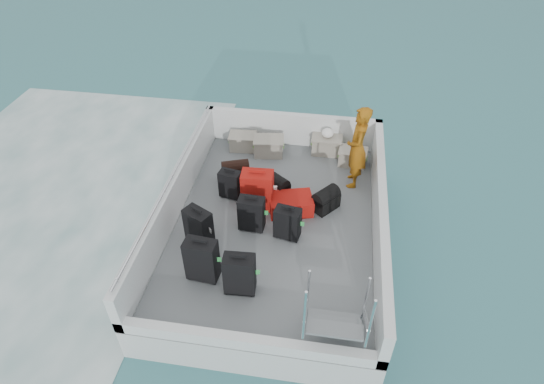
{
  "coord_description": "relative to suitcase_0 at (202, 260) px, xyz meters",
  "views": [
    {
      "loc": [
        0.83,
        -5.63,
        5.98
      ],
      "look_at": [
        -0.09,
        0.3,
        1.0
      ],
      "focal_mm": 30.0,
      "sensor_mm": 36.0,
      "label": 1
    }
  ],
  "objects": [
    {
      "name": "deck_fittings",
      "position": [
        1.21,
        1.06,
        0.01
      ],
      "size": [
        3.6,
        5.0,
        0.9
      ],
      "color": "silver",
      "rests_on": "deck"
    },
    {
      "name": "suitcase_3",
      "position": [
        0.6,
        -0.16,
        -0.02
      ],
      "size": [
        0.46,
        0.28,
        0.68
      ],
      "primitive_type": "cube",
      "rotation": [
        0.0,
        0.0,
        0.06
      ],
      "color": "black",
      "rests_on": "deck"
    },
    {
      "name": "suitcase_2",
      "position": [
        -0.02,
        1.9,
        -0.09
      ],
      "size": [
        0.41,
        0.3,
        0.55
      ],
      "primitive_type": "cube",
      "rotation": [
        0.0,
        0.0,
        -0.21
      ],
      "color": "black",
      "rests_on": "deck"
    },
    {
      "name": "ferry_hull",
      "position": [
        0.87,
        1.38,
        -0.68
      ],
      "size": [
        3.6,
        5.0,
        0.6
      ],
      "primitive_type": "cube",
      "color": "silver",
      "rests_on": "ground"
    },
    {
      "name": "crate_0",
      "position": [
        -0.11,
        3.45,
        -0.21
      ],
      "size": [
        0.53,
        0.39,
        0.31
      ],
      "primitive_type": "cube",
      "rotation": [
        0.0,
        0.0,
        0.07
      ],
      "color": "#9D9689",
      "rests_on": "deck"
    },
    {
      "name": "suitcase_4",
      "position": [
        0.52,
        1.15,
        -0.05
      ],
      "size": [
        0.43,
        0.27,
        0.62
      ],
      "primitive_type": "cube",
      "rotation": [
        0.0,
        0.0,
        -0.05
      ],
      "color": "black",
      "rests_on": "deck"
    },
    {
      "name": "passenger",
      "position": [
        2.17,
        2.64,
        0.43
      ],
      "size": [
        0.38,
        0.59,
        1.59
      ],
      "primitive_type": "imported",
      "rotation": [
        0.0,
        0.0,
        -1.57
      ],
      "color": "orange",
      "rests_on": "deck"
    },
    {
      "name": "yellow_bag",
      "position": [
        2.14,
        3.35,
        -0.25
      ],
      "size": [
        0.28,
        0.26,
        0.22
      ],
      "primitive_type": "ellipsoid",
      "color": "yellow",
      "rests_on": "deck"
    },
    {
      "name": "suitcase_5",
      "position": [
        0.52,
        1.69,
        0.01
      ],
      "size": [
        0.56,
        0.35,
        0.74
      ],
      "primitive_type": "cube",
      "rotation": [
        0.0,
        0.0,
        0.05
      ],
      "color": "#A10C0D",
      "rests_on": "deck"
    },
    {
      "name": "crate_2",
      "position": [
        1.61,
        3.58,
        -0.19
      ],
      "size": [
        0.58,
        0.4,
        0.35
      ],
      "primitive_type": "cube",
      "rotation": [
        0.0,
        0.0,
        0.0
      ],
      "color": "#9D9689",
      "rests_on": "deck"
    },
    {
      "name": "suitcase_8",
      "position": [
        1.11,
        1.68,
        -0.22
      ],
      "size": [
        0.84,
        0.67,
        0.29
      ],
      "primitive_type": "cube",
      "rotation": [
        0.0,
        0.0,
        1.84
      ],
      "color": "#A10C0D",
      "rests_on": "deck"
    },
    {
      "name": "suitcase_1",
      "position": [
        -0.25,
        0.7,
        -0.03
      ],
      "size": [
        0.51,
        0.43,
        0.66
      ],
      "primitive_type": "cube",
      "rotation": [
        0.0,
        0.0,
        -0.49
      ],
      "color": "black",
      "rests_on": "deck"
    },
    {
      "name": "crate_3",
      "position": [
        2.14,
        3.24,
        -0.21
      ],
      "size": [
        0.54,
        0.4,
        0.31
      ],
      "primitive_type": "cube",
      "rotation": [
        0.0,
        0.0,
        -0.1
      ],
      "color": "#9D9689",
      "rests_on": "deck"
    },
    {
      "name": "duffel_1",
      "position": [
        0.77,
        2.1,
        -0.2
      ],
      "size": [
        0.58,
        0.55,
        0.32
      ],
      "primitive_type": null,
      "rotation": [
        0.0,
        0.0,
        -0.66
      ],
      "color": "black",
      "rests_on": "deck"
    },
    {
      "name": "crate_1",
      "position": [
        0.45,
        3.33,
        -0.19
      ],
      "size": [
        0.61,
        0.46,
        0.34
      ],
      "primitive_type": "cube",
      "rotation": [
        0.0,
        0.0,
        0.13
      ],
      "color": "#9D9689",
      "rests_on": "deck"
    },
    {
      "name": "duffel_0",
      "position": [
        -0.03,
        2.41,
        -0.2
      ],
      "size": [
        0.57,
        0.45,
        0.32
      ],
      "primitive_type": null,
      "rotation": [
        0.0,
        0.0,
        0.35
      ],
      "color": "black",
      "rests_on": "deck"
    },
    {
      "name": "deck",
      "position": [
        0.87,
        1.38,
        -0.37
      ],
      "size": [
        3.3,
        4.7,
        0.02
      ],
      "primitive_type": "cube",
      "color": "slate",
      "rests_on": "ferry_hull"
    },
    {
      "name": "wake_foam",
      "position": [
        -3.93,
        1.38,
        -0.98
      ],
      "size": [
        10.0,
        10.0,
        0.0
      ],
      "primitive_type": "plane",
      "color": "white",
      "rests_on": "ground"
    },
    {
      "name": "suitcase_7",
      "position": [
        1.13,
        1.03,
        -0.07
      ],
      "size": [
        0.45,
        0.31,
        0.58
      ],
      "primitive_type": "cube",
      "rotation": [
        0.0,
        0.0,
        -0.18
      ],
      "color": "black",
      "rests_on": "deck"
    },
    {
      "name": "suitcase_0",
      "position": [
        0.0,
        0.0,
        0.0
      ],
      "size": [
        0.49,
        0.31,
        0.72
      ],
      "primitive_type": "cube",
      "rotation": [
        0.0,
        0.0,
        -0.09
      ],
      "color": "black",
      "rests_on": "deck"
    },
    {
      "name": "ground",
      "position": [
        0.87,
        1.38,
        -0.98
      ],
      "size": [
        160.0,
        160.0,
        0.0
      ],
      "primitive_type": "plane",
      "color": "#1A5A5E",
      "rests_on": "ground"
    },
    {
      "name": "duffel_2",
      "position": [
        1.7,
        1.84,
        -0.2
      ],
      "size": [
        0.53,
        0.55,
        0.32
      ],
      "primitive_type": null,
      "rotation": [
        0.0,
        0.0,
        0.88
      ],
      "color": "black",
      "rests_on": "deck"
    },
    {
      "name": "white_bag",
      "position": [
        1.61,
        3.58,
        0.08
      ],
      "size": [
        0.24,
        0.24,
        0.18
      ],
      "primitive_type": "ellipsoid",
      "color": "white",
      "rests_on": "crate_2"
    }
  ]
}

